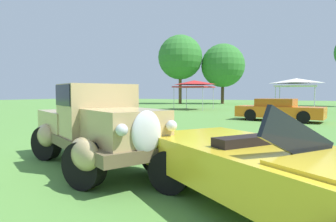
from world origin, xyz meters
The scene contains 10 objects.
ground_plane centered at (0.00, 0.00, 0.00)m, with size 120.00×120.00×0.00m, color #568C3D.
feature_pickup_truck centered at (0.07, -0.46, 0.86)m, with size 4.31×3.11×1.70m.
neighbor_convertible centered at (3.82, -1.36, 0.58)m, with size 4.64×3.85×1.40m.
show_car_yellow centered at (-11.95, 12.95, 0.60)m, with size 4.44×2.70×1.22m.
show_car_orange centered at (2.22, 11.62, 0.60)m, with size 4.64×2.20×1.22m.
spectator_by_row centered at (-3.94, 5.53, 0.91)m, with size 0.43×0.46×1.69m.
canopy_tent_left_field centered at (-6.08, 19.46, 2.42)m, with size 3.10×3.10×2.71m.
canopy_tent_center_field centered at (2.53, 19.89, 2.42)m, with size 3.02×3.02×2.71m.
treeline_far_left centered at (-13.48, 31.99, 6.64)m, with size 6.33×6.33×9.82m.
treeline_mid_left centered at (-8.06, 34.79, 5.47)m, with size 6.19×6.19×8.58m.
Camera 1 is at (4.12, -4.92, 1.52)m, focal length 30.26 mm.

